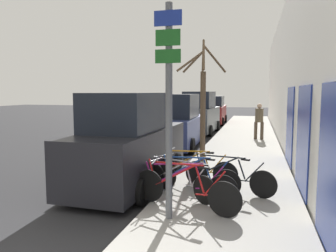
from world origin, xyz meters
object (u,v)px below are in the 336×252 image
bicycle_3 (194,177)px  bicycle_1 (184,185)px  parked_car_1 (178,124)px  bicycle_4 (228,176)px  parked_car_3 (213,111)px  bicycle_0 (184,189)px  pedestrian_near (259,119)px  bicycle_5 (195,169)px  signpost (169,106)px  street_tree (202,103)px  parked_car_0 (129,144)px  parked_car_2 (200,115)px  bicycle_2 (179,180)px

bicycle_3 → bicycle_1: bearing=-179.2°
bicycle_1 → parked_car_1: 7.80m
bicycle_4 → parked_car_3: parked_car_3 is taller
bicycle_1 → parked_car_1: parked_car_1 is taller
parked_car_3 → bicycle_0: bearing=-85.2°
pedestrian_near → parked_car_3: bearing=121.7°
bicycle_1 → bicycle_5: (-0.04, 1.48, 0.00)m
bicycle_3 → parked_car_1: 7.17m
bicycle_0 → bicycle_5: bearing=21.0°
parked_car_1 → signpost: bearing=-78.7°
bicycle_1 → street_tree: (-0.31, 4.32, 1.60)m
parked_car_0 → parked_car_2: bearing=91.7°
bicycle_5 → parked_car_1: (-1.87, 6.07, 0.55)m
bicycle_1 → bicycle_2: size_ratio=1.22×
bicycle_1 → bicycle_3: 0.69m
bicycle_3 → bicycle_4: bicycle_3 is taller
parked_car_1 → parked_car_2: parked_car_2 is taller
parked_car_1 → street_tree: (1.60, -3.23, 1.06)m
bicycle_1 → bicycle_0: bearing=-171.4°
bicycle_2 → parked_car_2: (-1.64, 12.47, 0.61)m
signpost → parked_car_0: size_ratio=0.81×
parked_car_2 → pedestrian_near: parked_car_2 is taller
parked_car_0 → parked_car_3: 17.32m
bicycle_2 → parked_car_1: 7.38m
parked_car_2 → street_tree: 8.73m
bicycle_4 → parked_car_3: bearing=28.9°
bicycle_4 → pedestrian_near: bearing=15.6°
bicycle_3 → parked_car_1: bearing=25.0°
signpost → parked_car_3: size_ratio=0.86×
bicycle_2 → parked_car_2: bearing=39.8°
bicycle_2 → bicycle_0: bearing=-126.1°
bicycle_1 → bicycle_4: 1.32m
bicycle_3 → parked_car_3: (-1.93, 18.03, 0.47)m
bicycle_5 → street_tree: 3.27m
bicycle_2 → bicycle_5: bearing=23.7°
bicycle_0 → parked_car_2: 13.39m
signpost → street_tree: 5.27m
pedestrian_near → bicycle_5: bearing=-90.8°
parked_car_3 → parked_car_2: bearing=-91.0°
bicycle_0 → bicycle_1: 0.40m
parked_car_1 → parked_car_3: bearing=88.8°
bicycle_4 → street_tree: bearing=39.6°
bicycle_0 → parked_car_2: bearing=25.1°
bicycle_1 → pedestrian_near: 10.27m
bicycle_1 → bicycle_4: (0.84, 1.01, -0.00)m
parked_car_1 → street_tree: bearing=-64.5°
bicycle_0 → bicycle_1: size_ratio=1.02×
signpost → pedestrian_near: size_ratio=2.22×
bicycle_1 → parked_car_2: size_ratio=0.51×
bicycle_2 → bicycle_3: bearing=-12.5°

